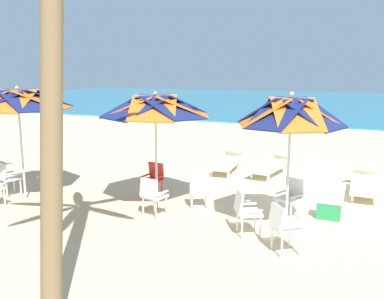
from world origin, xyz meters
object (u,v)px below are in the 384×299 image
object	(u,v)px
plastic_chair_5	(199,187)
cooler_box	(329,209)
beach_umbrella_1	(155,107)
sun_lounger_2	(227,162)
plastic_chair_7	(7,177)
sun_lounger_0	(365,183)
plastic_chair_4	(153,178)
palm_tree_4	(44,32)
plastic_chair_2	(245,210)
plastic_chair_1	(291,196)
sun_lounger_1	(271,165)
beach_umbrella_2	(18,100)
plastic_chair_0	(283,225)
plastic_chair_3	(152,194)
beach_umbrella_0	(291,114)

from	to	relation	value
plastic_chair_5	cooler_box	world-z (taller)	plastic_chair_5
beach_umbrella_1	sun_lounger_2	world-z (taller)	beach_umbrella_1
plastic_chair_7	sun_lounger_0	size ratio (longest dim) A/B	0.40
plastic_chair_4	palm_tree_4	size ratio (longest dim) A/B	0.16
plastic_chair_2	plastic_chair_7	size ratio (longest dim) A/B	1.00
plastic_chair_1	sun_lounger_1	bearing A→B (deg)	107.88
plastic_chair_1	plastic_chair_5	distance (m)	2.03
beach_umbrella_2	cooler_box	size ratio (longest dim) A/B	5.45
beach_umbrella_2	cooler_box	bearing A→B (deg)	11.74
plastic_chair_1	plastic_chair_7	world-z (taller)	same
plastic_chair_0	sun_lounger_1	size ratio (longest dim) A/B	0.39
sun_lounger_1	sun_lounger_0	bearing A→B (deg)	-22.95
plastic_chair_3	plastic_chair_5	distance (m)	1.15
plastic_chair_2	plastic_chair_3	bearing A→B (deg)	174.26
sun_lounger_0	palm_tree_4	bearing A→B (deg)	-117.15
plastic_chair_0	beach_umbrella_0	bearing A→B (deg)	96.29
plastic_chair_3	plastic_chair_5	world-z (taller)	same
plastic_chair_0	sun_lounger_1	world-z (taller)	plastic_chair_0
plastic_chair_3	plastic_chair_2	bearing A→B (deg)	-5.74
beach_umbrella_0	beach_umbrella_2	distance (m)	6.24
sun_lounger_0	cooler_box	distance (m)	2.28
plastic_chair_2	beach_umbrella_2	size ratio (longest dim) A/B	0.32
beach_umbrella_2	plastic_chair_1	bearing A→B (deg)	10.28
sun_lounger_2	cooler_box	world-z (taller)	sun_lounger_2
sun_lounger_2	plastic_chair_4	bearing A→B (deg)	-103.78
beach_umbrella_0	plastic_chair_4	size ratio (longest dim) A/B	3.13
plastic_chair_4	plastic_chair_5	distance (m)	1.34
plastic_chair_7	palm_tree_4	xyz separation A→B (m)	(4.56, -3.46, 3.03)
plastic_chair_4	beach_umbrella_2	world-z (taller)	beach_umbrella_2
plastic_chair_3	sun_lounger_0	distance (m)	5.46
plastic_chair_1	plastic_chair_5	xyz separation A→B (m)	(-2.02, -0.11, 0.00)
plastic_chair_3	plastic_chair_7	xyz separation A→B (m)	(-4.01, -0.09, 0.00)
plastic_chair_3	beach_umbrella_2	world-z (taller)	beach_umbrella_2
sun_lounger_1	plastic_chair_7	bearing A→B (deg)	-139.94
plastic_chair_4	cooler_box	size ratio (longest dim) A/B	1.73
beach_umbrella_1	plastic_chair_4	distance (m)	1.98
beach_umbrella_1	plastic_chair_3	size ratio (longest dim) A/B	3.05
plastic_chair_3	cooler_box	bearing A→B (deg)	21.07
plastic_chair_3	palm_tree_4	size ratio (longest dim) A/B	0.16
plastic_chair_0	beach_umbrella_1	distance (m)	3.75
plastic_chair_1	sun_lounger_0	distance (m)	2.88
plastic_chair_1	plastic_chair_4	world-z (taller)	same
plastic_chair_5	plastic_chair_1	bearing A→B (deg)	3.25
plastic_chair_5	beach_umbrella_2	distance (m)	4.67
plastic_chair_0	palm_tree_4	world-z (taller)	palm_tree_4
sun_lounger_0	beach_umbrella_0	bearing A→B (deg)	-112.42
plastic_chair_1	plastic_chair_0	bearing A→B (deg)	-84.89
plastic_chair_4	cooler_box	distance (m)	4.10
plastic_chair_4	beach_umbrella_2	size ratio (longest dim) A/B	0.32
sun_lounger_2	beach_umbrella_1	bearing A→B (deg)	-95.33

